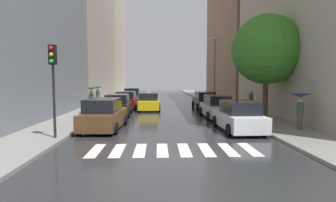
{
  "coord_description": "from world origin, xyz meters",
  "views": [
    {
      "loc": [
        -0.6,
        -9.87,
        2.89
      ],
      "look_at": [
        0.35,
        17.66,
        0.72
      ],
      "focal_mm": 29.83,
      "sensor_mm": 36.0,
      "label": 1
    }
  ],
  "objects_px": {
    "taxi_midroad": "(149,102)",
    "pedestrian_far_side": "(300,102)",
    "parked_car_left_nearest": "(104,115)",
    "parked_car_right_nearest": "(238,117)",
    "pedestrian_foreground": "(91,94)",
    "parked_car_left_third": "(127,100)",
    "street_tree_right": "(267,50)",
    "parked_car_left_second": "(118,106)",
    "parked_car_right_second": "(216,107)",
    "traffic_light_left_corner": "(53,70)",
    "pedestrian_near_tree": "(98,93)",
    "parked_car_right_third": "(205,101)",
    "parked_car_left_fourth": "(132,96)",
    "lamp_post_right": "(215,66)",
    "pedestrian_by_kerb": "(251,101)"
  },
  "relations": [
    {
      "from": "parked_car_right_nearest",
      "to": "parked_car_right_third",
      "type": "bearing_deg",
      "value": -1.72
    },
    {
      "from": "pedestrian_far_side",
      "to": "street_tree_right",
      "type": "height_order",
      "value": "street_tree_right"
    },
    {
      "from": "parked_car_left_second",
      "to": "parked_car_left_fourth",
      "type": "xyz_separation_m",
      "value": [
        0.09,
        11.32,
        0.04
      ]
    },
    {
      "from": "pedestrian_foreground",
      "to": "parked_car_left_fourth",
      "type": "bearing_deg",
      "value": -107.14
    },
    {
      "from": "parked_car_right_third",
      "to": "pedestrian_foreground",
      "type": "relative_size",
      "value": 2.25
    },
    {
      "from": "parked_car_right_nearest",
      "to": "pedestrian_foreground",
      "type": "xyz_separation_m",
      "value": [
        -9.84,
        7.07,
        0.89
      ]
    },
    {
      "from": "parked_car_right_nearest",
      "to": "traffic_light_left_corner",
      "type": "bearing_deg",
      "value": 102.23
    },
    {
      "from": "parked_car_right_nearest",
      "to": "traffic_light_left_corner",
      "type": "height_order",
      "value": "traffic_light_left_corner"
    },
    {
      "from": "pedestrian_near_tree",
      "to": "pedestrian_far_side",
      "type": "distance_m",
      "value": 17.09
    },
    {
      "from": "parked_car_left_third",
      "to": "pedestrian_foreground",
      "type": "bearing_deg",
      "value": 159.43
    },
    {
      "from": "parked_car_right_nearest",
      "to": "pedestrian_by_kerb",
      "type": "relative_size",
      "value": 2.65
    },
    {
      "from": "parked_car_left_fourth",
      "to": "lamp_post_right",
      "type": "xyz_separation_m",
      "value": [
        9.26,
        -2.79,
        3.47
      ]
    },
    {
      "from": "parked_car_left_third",
      "to": "parked_car_right_nearest",
      "type": "bearing_deg",
      "value": -147.84
    },
    {
      "from": "parked_car_left_third",
      "to": "parked_car_left_second",
      "type": "bearing_deg",
      "value": -179.12
    },
    {
      "from": "pedestrian_near_tree",
      "to": "lamp_post_right",
      "type": "relative_size",
      "value": 0.28
    },
    {
      "from": "parked_car_left_nearest",
      "to": "pedestrian_far_side",
      "type": "relative_size",
      "value": 2.42
    },
    {
      "from": "pedestrian_foreground",
      "to": "pedestrian_far_side",
      "type": "height_order",
      "value": "pedestrian_foreground"
    },
    {
      "from": "parked_car_left_third",
      "to": "street_tree_right",
      "type": "height_order",
      "value": "street_tree_right"
    },
    {
      "from": "parked_car_left_fourth",
      "to": "parked_car_left_third",
      "type": "bearing_deg",
      "value": 178.11
    },
    {
      "from": "parked_car_left_third",
      "to": "pedestrian_near_tree",
      "type": "height_order",
      "value": "pedestrian_near_tree"
    },
    {
      "from": "parked_car_left_fourth",
      "to": "traffic_light_left_corner",
      "type": "bearing_deg",
      "value": 174.11
    },
    {
      "from": "parked_car_right_second",
      "to": "pedestrian_near_tree",
      "type": "xyz_separation_m",
      "value": [
        -9.89,
        4.99,
        0.82
      ]
    },
    {
      "from": "pedestrian_near_tree",
      "to": "parked_car_left_nearest",
      "type": "bearing_deg",
      "value": 155.74
    },
    {
      "from": "parked_car_right_third",
      "to": "traffic_light_left_corner",
      "type": "distance_m",
      "value": 17.0
    },
    {
      "from": "parked_car_right_third",
      "to": "pedestrian_by_kerb",
      "type": "xyz_separation_m",
      "value": [
        3.12,
        -4.34,
        0.31
      ]
    },
    {
      "from": "pedestrian_by_kerb",
      "to": "street_tree_right",
      "type": "distance_m",
      "value": 5.44
    },
    {
      "from": "parked_car_left_third",
      "to": "parked_car_left_fourth",
      "type": "xyz_separation_m",
      "value": [
        0.09,
        5.26,
        0.06
      ]
    },
    {
      "from": "parked_car_right_second",
      "to": "parked_car_left_third",
      "type": "bearing_deg",
      "value": 44.23
    },
    {
      "from": "parked_car_left_third",
      "to": "lamp_post_right",
      "type": "relative_size",
      "value": 0.66
    },
    {
      "from": "parked_car_left_nearest",
      "to": "parked_car_right_nearest",
      "type": "height_order",
      "value": "parked_car_left_nearest"
    },
    {
      "from": "parked_car_right_nearest",
      "to": "lamp_post_right",
      "type": "distance_m",
      "value": 15.58
    },
    {
      "from": "taxi_midroad",
      "to": "street_tree_right",
      "type": "bearing_deg",
      "value": -132.49
    },
    {
      "from": "parked_car_left_nearest",
      "to": "pedestrian_far_side",
      "type": "bearing_deg",
      "value": -93.22
    },
    {
      "from": "taxi_midroad",
      "to": "pedestrian_far_side",
      "type": "height_order",
      "value": "pedestrian_far_side"
    },
    {
      "from": "pedestrian_foreground",
      "to": "parked_car_left_second",
      "type": "bearing_deg",
      "value": 161.29
    },
    {
      "from": "parked_car_left_third",
      "to": "pedestrian_far_side",
      "type": "bearing_deg",
      "value": -139.3
    },
    {
      "from": "taxi_midroad",
      "to": "parked_car_right_second",
      "type": "bearing_deg",
      "value": -136.81
    },
    {
      "from": "pedestrian_near_tree",
      "to": "lamp_post_right",
      "type": "distance_m",
      "value": 12.93
    },
    {
      "from": "parked_car_left_second",
      "to": "parked_car_left_fourth",
      "type": "height_order",
      "value": "parked_car_left_fourth"
    },
    {
      "from": "parked_car_right_third",
      "to": "pedestrian_far_side",
      "type": "bearing_deg",
      "value": -165.88
    },
    {
      "from": "parked_car_left_second",
      "to": "pedestrian_by_kerb",
      "type": "bearing_deg",
      "value": -87.06
    },
    {
      "from": "parked_car_left_second",
      "to": "traffic_light_left_corner",
      "type": "xyz_separation_m",
      "value": [
        -1.66,
        -8.82,
        2.49
      ]
    },
    {
      "from": "parked_car_left_nearest",
      "to": "pedestrian_foreground",
      "type": "relative_size",
      "value": 2.28
    },
    {
      "from": "parked_car_left_third",
      "to": "parked_car_right_second",
      "type": "bearing_deg",
      "value": -133.27
    },
    {
      "from": "pedestrian_foreground",
      "to": "traffic_light_left_corner",
      "type": "height_order",
      "value": "traffic_light_left_corner"
    },
    {
      "from": "pedestrian_near_tree",
      "to": "pedestrian_foreground",
      "type": "bearing_deg",
      "value": 144.87
    },
    {
      "from": "taxi_midroad",
      "to": "pedestrian_foreground",
      "type": "bearing_deg",
      "value": 127.33
    },
    {
      "from": "parked_car_left_nearest",
      "to": "pedestrian_near_tree",
      "type": "bearing_deg",
      "value": 16.71
    },
    {
      "from": "parked_car_right_second",
      "to": "pedestrian_by_kerb",
      "type": "height_order",
      "value": "pedestrian_by_kerb"
    },
    {
      "from": "parked_car_right_third",
      "to": "street_tree_right",
      "type": "relative_size",
      "value": 0.66
    }
  ]
}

